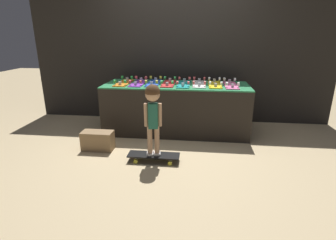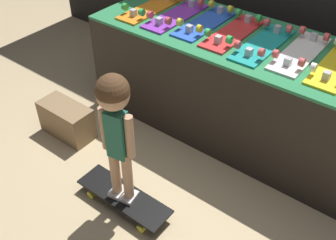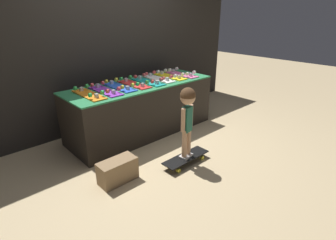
{
  "view_description": "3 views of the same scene",
  "coord_description": "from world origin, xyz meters",
  "px_view_note": "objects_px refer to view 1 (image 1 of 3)",
  "views": [
    {
      "loc": [
        0.35,
        -3.56,
        1.53
      ],
      "look_at": [
        -0.03,
        -0.3,
        0.45
      ],
      "focal_mm": 28.0,
      "sensor_mm": 36.0,
      "label": 1
    },
    {
      "loc": [
        1.04,
        -1.73,
        2.01
      ],
      "look_at": [
        -0.16,
        -0.18,
        0.43
      ],
      "focal_mm": 42.0,
      "sensor_mm": 36.0,
      "label": 2
    },
    {
      "loc": [
        -2.26,
        -2.54,
        1.77
      ],
      "look_at": [
        -0.17,
        -0.28,
        0.48
      ],
      "focal_mm": 28.0,
      "sensor_mm": 36.0,
      "label": 3
    }
  ],
  "objects_px": {
    "skateboard_blue_on_rack": "(154,83)",
    "skateboard_teal_on_rack": "(184,84)",
    "skateboard_purple_on_rack": "(139,83)",
    "skateboard_white_on_rack": "(199,83)",
    "skateboard_pink_on_rack": "(231,85)",
    "skateboard_red_on_rack": "(169,83)",
    "child": "(153,107)",
    "skateboard_on_floor": "(154,156)",
    "storage_box": "(98,141)",
    "skateboard_orange_on_rack": "(124,82)",
    "skateboard_yellow_on_rack": "(215,84)"
  },
  "relations": [
    {
      "from": "skateboard_blue_on_rack",
      "to": "skateboard_teal_on_rack",
      "type": "bearing_deg",
      "value": -4.83
    },
    {
      "from": "skateboard_purple_on_rack",
      "to": "skateboard_teal_on_rack",
      "type": "height_order",
      "value": "same"
    },
    {
      "from": "skateboard_white_on_rack",
      "to": "skateboard_pink_on_rack",
      "type": "bearing_deg",
      "value": -4.52
    },
    {
      "from": "skateboard_red_on_rack",
      "to": "child",
      "type": "relative_size",
      "value": 0.69
    },
    {
      "from": "skateboard_blue_on_rack",
      "to": "skateboard_teal_on_rack",
      "type": "height_order",
      "value": "same"
    },
    {
      "from": "skateboard_pink_on_rack",
      "to": "skateboard_on_floor",
      "type": "height_order",
      "value": "skateboard_pink_on_rack"
    },
    {
      "from": "skateboard_red_on_rack",
      "to": "storage_box",
      "type": "relative_size",
      "value": 1.43
    },
    {
      "from": "skateboard_orange_on_rack",
      "to": "skateboard_teal_on_rack",
      "type": "height_order",
      "value": "same"
    },
    {
      "from": "skateboard_orange_on_rack",
      "to": "skateboard_purple_on_rack",
      "type": "distance_m",
      "value": 0.24
    },
    {
      "from": "skateboard_yellow_on_rack",
      "to": "skateboard_pink_on_rack",
      "type": "distance_m",
      "value": 0.24
    },
    {
      "from": "skateboard_orange_on_rack",
      "to": "skateboard_teal_on_rack",
      "type": "bearing_deg",
      "value": -0.34
    },
    {
      "from": "skateboard_purple_on_rack",
      "to": "skateboard_on_floor",
      "type": "distance_m",
      "value": 1.38
    },
    {
      "from": "skateboard_purple_on_rack",
      "to": "skateboard_red_on_rack",
      "type": "relative_size",
      "value": 1.0
    },
    {
      "from": "skateboard_teal_on_rack",
      "to": "storage_box",
      "type": "bearing_deg",
      "value": -143.46
    },
    {
      "from": "skateboard_teal_on_rack",
      "to": "skateboard_pink_on_rack",
      "type": "xyz_separation_m",
      "value": [
        0.72,
        -0.0,
        0.0
      ]
    },
    {
      "from": "skateboard_on_floor",
      "to": "skateboard_purple_on_rack",
      "type": "bearing_deg",
      "value": 110.85
    },
    {
      "from": "skateboard_white_on_rack",
      "to": "skateboard_pink_on_rack",
      "type": "relative_size",
      "value": 1.0
    },
    {
      "from": "skateboard_orange_on_rack",
      "to": "skateboard_yellow_on_rack",
      "type": "height_order",
      "value": "same"
    },
    {
      "from": "skateboard_purple_on_rack",
      "to": "skateboard_white_on_rack",
      "type": "bearing_deg",
      "value": 1.74
    },
    {
      "from": "skateboard_white_on_rack",
      "to": "skateboard_yellow_on_rack",
      "type": "height_order",
      "value": "same"
    },
    {
      "from": "skateboard_red_on_rack",
      "to": "skateboard_on_floor",
      "type": "height_order",
      "value": "skateboard_red_on_rack"
    },
    {
      "from": "skateboard_white_on_rack",
      "to": "skateboard_pink_on_rack",
      "type": "xyz_separation_m",
      "value": [
        0.48,
        -0.04,
        0.0
      ]
    },
    {
      "from": "skateboard_on_floor",
      "to": "storage_box",
      "type": "relative_size",
      "value": 1.52
    },
    {
      "from": "skateboard_orange_on_rack",
      "to": "skateboard_pink_on_rack",
      "type": "height_order",
      "value": "same"
    },
    {
      "from": "skateboard_red_on_rack",
      "to": "storage_box",
      "type": "xyz_separation_m",
      "value": [
        -0.88,
        -0.86,
        -0.67
      ]
    },
    {
      "from": "skateboard_yellow_on_rack",
      "to": "storage_box",
      "type": "bearing_deg",
      "value": -151.81
    },
    {
      "from": "skateboard_teal_on_rack",
      "to": "skateboard_on_floor",
      "type": "height_order",
      "value": "skateboard_teal_on_rack"
    },
    {
      "from": "skateboard_red_on_rack",
      "to": "skateboard_teal_on_rack",
      "type": "relative_size",
      "value": 1.0
    },
    {
      "from": "skateboard_teal_on_rack",
      "to": "child",
      "type": "relative_size",
      "value": 0.69
    },
    {
      "from": "child",
      "to": "skateboard_pink_on_rack",
      "type": "bearing_deg",
      "value": 37.07
    },
    {
      "from": "storage_box",
      "to": "skateboard_blue_on_rack",
      "type": "bearing_deg",
      "value": 53.53
    },
    {
      "from": "skateboard_pink_on_rack",
      "to": "child",
      "type": "distance_m",
      "value": 1.49
    },
    {
      "from": "skateboard_orange_on_rack",
      "to": "skateboard_pink_on_rack",
      "type": "relative_size",
      "value": 1.0
    },
    {
      "from": "skateboard_yellow_on_rack",
      "to": "skateboard_pink_on_rack",
      "type": "bearing_deg",
      "value": -6.24
    },
    {
      "from": "skateboard_purple_on_rack",
      "to": "skateboard_blue_on_rack",
      "type": "xyz_separation_m",
      "value": [
        0.24,
        0.03,
        0.0
      ]
    },
    {
      "from": "skateboard_orange_on_rack",
      "to": "skateboard_blue_on_rack",
      "type": "relative_size",
      "value": 1.0
    },
    {
      "from": "skateboard_purple_on_rack",
      "to": "skateboard_red_on_rack",
      "type": "height_order",
      "value": "same"
    },
    {
      "from": "skateboard_orange_on_rack",
      "to": "skateboard_teal_on_rack",
      "type": "distance_m",
      "value": 0.96
    },
    {
      "from": "skateboard_orange_on_rack",
      "to": "child",
      "type": "xyz_separation_m",
      "value": [
        0.66,
        -1.1,
        -0.08
      ]
    },
    {
      "from": "skateboard_yellow_on_rack",
      "to": "skateboard_white_on_rack",
      "type": "bearing_deg",
      "value": 177.21
    },
    {
      "from": "skateboard_red_on_rack",
      "to": "skateboard_on_floor",
      "type": "xyz_separation_m",
      "value": [
        -0.06,
        -1.12,
        -0.72
      ]
    },
    {
      "from": "skateboard_pink_on_rack",
      "to": "skateboard_on_floor",
      "type": "bearing_deg",
      "value": -132.92
    },
    {
      "from": "skateboard_red_on_rack",
      "to": "skateboard_white_on_rack",
      "type": "bearing_deg",
      "value": 1.3
    },
    {
      "from": "storage_box",
      "to": "skateboard_yellow_on_rack",
      "type": "bearing_deg",
      "value": 28.19
    },
    {
      "from": "skateboard_pink_on_rack",
      "to": "storage_box",
      "type": "distance_m",
      "value": 2.13
    },
    {
      "from": "skateboard_yellow_on_rack",
      "to": "child",
      "type": "distance_m",
      "value": 1.36
    },
    {
      "from": "skateboard_white_on_rack",
      "to": "child",
      "type": "xyz_separation_m",
      "value": [
        -0.54,
        -1.13,
        -0.08
      ]
    },
    {
      "from": "skateboard_blue_on_rack",
      "to": "storage_box",
      "type": "height_order",
      "value": "skateboard_blue_on_rack"
    },
    {
      "from": "skateboard_blue_on_rack",
      "to": "skateboard_white_on_rack",
      "type": "xyz_separation_m",
      "value": [
        0.72,
        -0.0,
        0.0
      ]
    },
    {
      "from": "skateboard_blue_on_rack",
      "to": "storage_box",
      "type": "distance_m",
      "value": 1.27
    }
  ]
}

